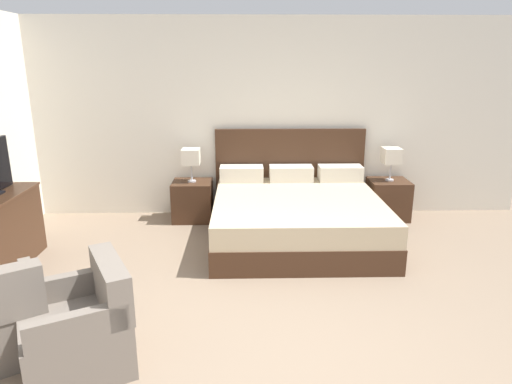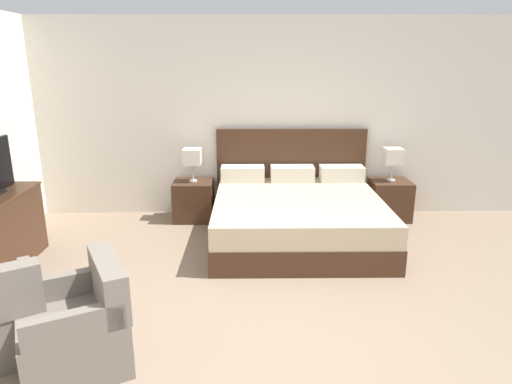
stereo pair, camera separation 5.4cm
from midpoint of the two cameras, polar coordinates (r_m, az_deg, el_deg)
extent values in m
plane|color=#84705B|center=(3.40, 2.39, -21.63)|extent=(10.50, 10.50, 0.00)
cube|color=silver|center=(6.26, 0.83, 9.15)|extent=(7.28, 0.06, 2.65)
cube|color=#422819|center=(5.49, 5.48, -4.69)|extent=(1.96, 1.99, 0.28)
cube|color=#C6B28E|center=(5.40, 5.56, -2.07)|extent=(1.94, 1.97, 0.25)
cube|color=#422819|center=(6.33, 4.63, 2.49)|extent=(2.04, 0.05, 1.20)
cube|color=beige|center=(6.10, -1.41, 2.31)|extent=(0.58, 0.28, 0.20)
cube|color=beige|center=(6.13, 4.80, 2.32)|extent=(0.58, 0.28, 0.20)
cube|color=beige|center=(6.23, 10.89, 2.30)|extent=(0.58, 0.28, 0.20)
cube|color=#422819|center=(6.21, -7.52, -1.05)|extent=(0.52, 0.47, 0.53)
cube|color=black|center=(5.97, -7.80, -1.22)|extent=(0.44, 0.01, 0.23)
cube|color=#422819|center=(6.45, 16.56, -0.94)|extent=(0.52, 0.47, 0.53)
cube|color=black|center=(6.23, 17.21, -1.09)|extent=(0.44, 0.01, 0.23)
cylinder|color=#B7B7BC|center=(6.13, -7.62, 1.40)|extent=(0.11, 0.11, 0.02)
cylinder|color=#B7B7BC|center=(6.10, -7.66, 2.47)|extent=(0.02, 0.02, 0.22)
cube|color=beige|center=(6.06, -7.73, 4.43)|extent=(0.23, 0.23, 0.21)
cylinder|color=#B7B7BC|center=(6.38, 16.76, 1.42)|extent=(0.11, 0.11, 0.02)
cylinder|color=#B7B7BC|center=(6.35, 16.84, 2.46)|extent=(0.02, 0.02, 0.22)
cube|color=beige|center=(6.31, 17.00, 4.33)|extent=(0.23, 0.23, 0.21)
cube|color=#70665B|center=(3.85, -26.01, -10.07)|extent=(0.42, 0.57, 0.18)
cube|color=#70665B|center=(3.57, -21.44, -16.91)|extent=(0.91, 0.91, 0.40)
cube|color=#70665B|center=(3.41, -17.54, -10.80)|extent=(0.45, 0.68, 0.36)
cube|color=#70665B|center=(3.17, -21.31, -15.23)|extent=(0.60, 0.36, 0.18)
cube|color=#70665B|center=(3.69, -22.47, -10.74)|extent=(0.60, 0.36, 0.18)
camera|label=1|loc=(0.03, -89.68, 0.09)|focal=32.00mm
camera|label=2|loc=(0.03, 90.32, -0.09)|focal=32.00mm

